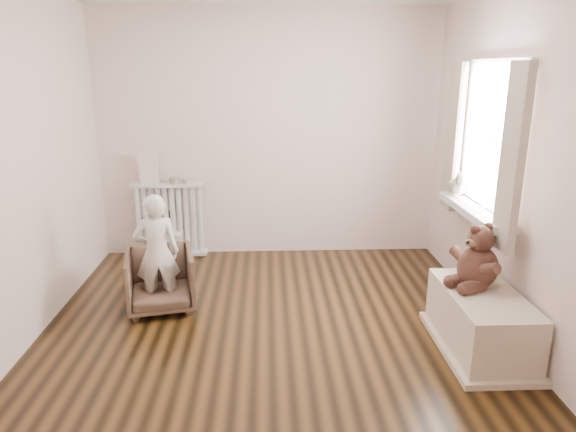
{
  "coord_description": "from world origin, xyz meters",
  "views": [
    {
      "loc": [
        -0.02,
        -3.66,
        2.0
      ],
      "look_at": [
        0.15,
        0.45,
        0.8
      ],
      "focal_mm": 32.0,
      "sensor_mm": 36.0,
      "label": 1
    }
  ],
  "objects_px": {
    "teddy_bear": "(479,258)",
    "armchair": "(160,280)",
    "toy_vanity": "(167,233)",
    "toy_bench": "(481,324)",
    "child": "(157,253)",
    "plush_cat": "(457,184)",
    "radiator": "(170,222)"
  },
  "relations": [
    {
      "from": "armchair",
      "to": "plush_cat",
      "type": "xyz_separation_m",
      "value": [
        2.6,
        0.29,
        0.74
      ]
    },
    {
      "from": "toy_vanity",
      "to": "child",
      "type": "bearing_deg",
      "value": -82.5
    },
    {
      "from": "child",
      "to": "toy_bench",
      "type": "bearing_deg",
      "value": 151.6
    },
    {
      "from": "toy_bench",
      "to": "plush_cat",
      "type": "bearing_deg",
      "value": 82.48
    },
    {
      "from": "radiator",
      "to": "child",
      "type": "height_order",
      "value": "child"
    },
    {
      "from": "teddy_bear",
      "to": "plush_cat",
      "type": "relative_size",
      "value": 1.78
    },
    {
      "from": "teddy_bear",
      "to": "plush_cat",
      "type": "distance_m",
      "value": 1.01
    },
    {
      "from": "child",
      "to": "plush_cat",
      "type": "xyz_separation_m",
      "value": [
        2.6,
        0.34,
        0.48
      ]
    },
    {
      "from": "toy_bench",
      "to": "toy_vanity",
      "type": "bearing_deg",
      "value": 142.58
    },
    {
      "from": "radiator",
      "to": "armchair",
      "type": "bearing_deg",
      "value": -83.77
    },
    {
      "from": "child",
      "to": "teddy_bear",
      "type": "bearing_deg",
      "value": 153.98
    },
    {
      "from": "toy_vanity",
      "to": "armchair",
      "type": "height_order",
      "value": "toy_vanity"
    },
    {
      "from": "radiator",
      "to": "child",
      "type": "distance_m",
      "value": 1.34
    },
    {
      "from": "radiator",
      "to": "teddy_bear",
      "type": "distance_m",
      "value": 3.23
    },
    {
      "from": "radiator",
      "to": "plush_cat",
      "type": "bearing_deg",
      "value": -19.71
    },
    {
      "from": "toy_vanity",
      "to": "teddy_bear",
      "type": "height_order",
      "value": "teddy_bear"
    },
    {
      "from": "armchair",
      "to": "teddy_bear",
      "type": "height_order",
      "value": "teddy_bear"
    },
    {
      "from": "toy_vanity",
      "to": "toy_bench",
      "type": "relative_size",
      "value": 0.55
    },
    {
      "from": "child",
      "to": "teddy_bear",
      "type": "xyz_separation_m",
      "value": [
        2.44,
        -0.6,
        0.15
      ]
    },
    {
      "from": "armchair",
      "to": "child",
      "type": "relative_size",
      "value": 0.57
    },
    {
      "from": "toy_bench",
      "to": "plush_cat",
      "type": "distance_m",
      "value": 1.34
    },
    {
      "from": "child",
      "to": "plush_cat",
      "type": "bearing_deg",
      "value": 175.4
    },
    {
      "from": "toy_vanity",
      "to": "toy_bench",
      "type": "height_order",
      "value": "toy_vanity"
    },
    {
      "from": "teddy_bear",
      "to": "armchair",
      "type": "bearing_deg",
      "value": 142.12
    },
    {
      "from": "teddy_bear",
      "to": "toy_vanity",
      "type": "bearing_deg",
      "value": 121.08
    },
    {
      "from": "armchair",
      "to": "plush_cat",
      "type": "height_order",
      "value": "plush_cat"
    },
    {
      "from": "toy_vanity",
      "to": "armchair",
      "type": "bearing_deg",
      "value": -82.2
    },
    {
      "from": "plush_cat",
      "to": "teddy_bear",
      "type": "bearing_deg",
      "value": -110.6
    },
    {
      "from": "toy_bench",
      "to": "radiator",
      "type": "bearing_deg",
      "value": 141.83
    },
    {
      "from": "teddy_bear",
      "to": "radiator",
      "type": "bearing_deg",
      "value": 120.32
    },
    {
      "from": "toy_bench",
      "to": "plush_cat",
      "type": "xyz_separation_m",
      "value": [
        0.14,
        1.06,
        0.8
      ]
    },
    {
      "from": "toy_bench",
      "to": "teddy_bear",
      "type": "height_order",
      "value": "teddy_bear"
    }
  ]
}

